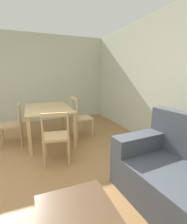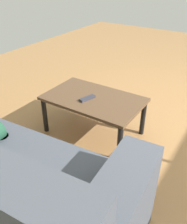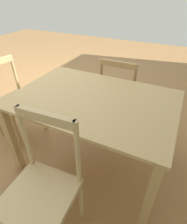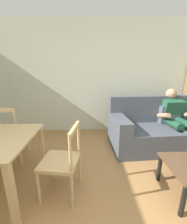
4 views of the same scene
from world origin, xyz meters
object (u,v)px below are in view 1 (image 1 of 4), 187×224
at_px(dining_chair_near_wall, 81,117).
at_px(dining_chair_by_doorway, 12,125).
at_px(dining_chair_facing_couch, 56,137).
at_px(dining_table, 48,112).

distance_m(dining_chair_near_wall, dining_chair_by_doorway, 1.47).
height_order(dining_chair_facing_couch, dining_chair_by_doorway, dining_chair_facing_couch).
relative_size(dining_table, dining_chair_by_doorway, 1.54).
distance_m(dining_table, dining_chair_facing_couch, 1.02).
relative_size(dining_table, dining_chair_facing_couch, 1.52).
height_order(dining_table, dining_chair_near_wall, dining_chair_near_wall).
bearing_deg(dining_chair_near_wall, dining_table, -90.17).
bearing_deg(dining_chair_facing_couch, dining_table, 179.76).
bearing_deg(dining_table, dining_chair_by_doorway, -90.02).
bearing_deg(dining_chair_near_wall, dining_chair_by_doorway, -90.09).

